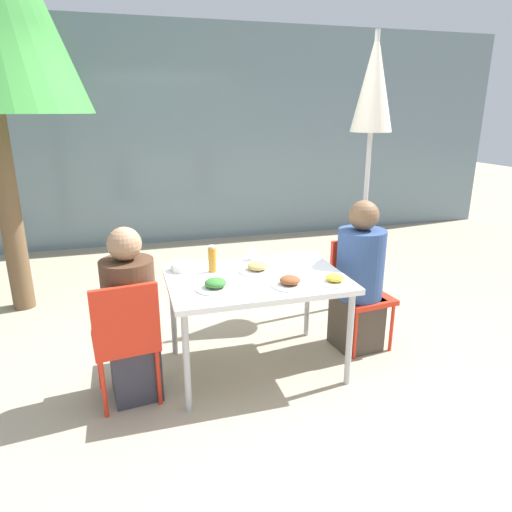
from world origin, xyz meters
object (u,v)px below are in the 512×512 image
person_right (359,281)px  salad_bowl (183,266)px  person_left (131,320)px  chair_right (358,285)px  closed_umbrella (373,99)px  chair_left (126,334)px  bottle (212,259)px  drinking_cup (253,254)px

person_right → salad_bowl: size_ratio=6.52×
salad_bowl → person_left: bearing=-136.3°
chair_right → closed_umbrella: (0.40, 0.68, 1.44)m
chair_left → person_left: bearing=58.1°
bottle → drinking_cup: (0.36, 0.18, -0.05)m
chair_right → salad_bowl: 1.41m
chair_right → salad_bowl: chair_right is taller
chair_left → closed_umbrella: size_ratio=0.34×
person_left → chair_right: person_left is taller
chair_right → drinking_cup: size_ratio=9.68×
chair_left → person_right: person_right is taller
person_left → drinking_cup: size_ratio=13.19×
chair_left → chair_right: (1.82, 0.37, 0.00)m
person_left → person_right: (1.74, 0.19, 0.01)m
person_left → bottle: (0.59, 0.28, 0.27)m
salad_bowl → chair_right: bearing=-4.0°
person_right → salad_bowl: 1.37m
chair_left → salad_bowl: bearing=40.1°
chair_left → person_left: person_left is taller
chair_right → person_right: person_right is taller
closed_umbrella → drinking_cup: size_ratio=28.12×
person_right → chair_left: bearing=2.9°
closed_umbrella → bottle: closed_umbrella is taller
chair_right → closed_umbrella: bearing=-126.4°
person_right → bottle: 1.18m
closed_umbrella → drinking_cup: 1.77m
bottle → drinking_cup: bottle is taller
chair_left → chair_right: size_ratio=1.00×
person_left → person_right: size_ratio=0.97×
person_left → drinking_cup: (0.95, 0.47, 0.22)m
person_right → closed_umbrella: (0.44, 0.77, 1.37)m
chair_left → bottle: bottle is taller
bottle → person_left: bearing=-154.5°
chair_left → salad_bowl: (0.43, 0.46, 0.26)m
person_left → bottle: size_ratio=5.92×
chair_left → person_left: (0.04, 0.09, 0.05)m
person_right → drinking_cup: size_ratio=13.61×
chair_left → person_right: (1.78, 0.28, 0.07)m
chair_left → salad_bowl: size_ratio=4.63×
closed_umbrella → salad_bowl: bearing=-161.9°
chair_left → chair_right: 1.86m
person_left → closed_umbrella: 2.76m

